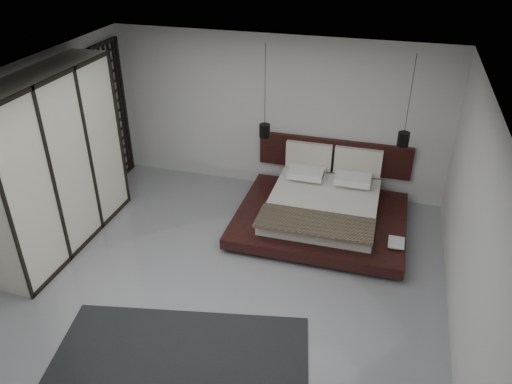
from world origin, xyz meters
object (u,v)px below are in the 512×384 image
(wardrobe, at_px, (53,164))
(rug, at_px, (175,378))
(lattice_screen, at_px, (113,114))
(bed, at_px, (322,208))
(pendant_left, at_px, (265,130))
(pendant_right, at_px, (403,139))

(wardrobe, height_order, rug, wardrobe)
(lattice_screen, xyz_separation_m, bed, (4.01, -0.54, -1.02))
(bed, xyz_separation_m, pendant_left, (-1.11, 0.42, 1.09))
(pendant_left, height_order, rug, pendant_left)
(wardrobe, bearing_deg, bed, 22.77)
(wardrobe, xyz_separation_m, rug, (2.70, -2.03, -1.33))
(pendant_right, distance_m, wardrobe, 5.27)
(lattice_screen, relative_size, rug, 0.87)
(bed, distance_m, wardrobe, 4.21)
(bed, bearing_deg, rug, -106.32)
(pendant_left, xyz_separation_m, rug, (0.05, -4.03, -1.36))
(pendant_right, relative_size, wardrobe, 0.53)
(pendant_right, bearing_deg, lattice_screen, 178.64)
(pendant_right, relative_size, rug, 0.48)
(lattice_screen, distance_m, pendant_right, 5.13)
(wardrobe, bearing_deg, lattice_screen, 96.77)
(bed, height_order, wardrobe, wardrobe)
(pendant_left, height_order, pendant_right, same)
(pendant_right, height_order, wardrobe, pendant_right)
(bed, distance_m, rug, 3.77)
(pendant_right, bearing_deg, pendant_left, 180.00)
(lattice_screen, distance_m, rug, 5.26)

